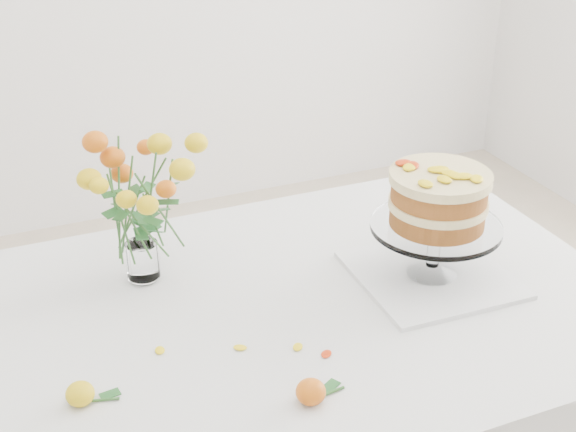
% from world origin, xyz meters
% --- Properties ---
extents(table, '(1.43, 0.93, 0.76)m').
position_xyz_m(table, '(0.00, 0.00, 0.67)').
color(table, tan).
rests_on(table, ground).
extents(napkin, '(0.32, 0.32, 0.01)m').
position_xyz_m(napkin, '(0.34, -0.02, 0.76)').
color(napkin, silver).
rests_on(napkin, table).
extents(cake_stand, '(0.27, 0.27, 0.25)m').
position_xyz_m(cake_stand, '(0.34, -0.02, 0.93)').
color(cake_stand, white).
rests_on(cake_stand, napkin).
extents(rose_vase, '(0.23, 0.23, 0.35)m').
position_xyz_m(rose_vase, '(-0.23, 0.21, 0.96)').
color(rose_vase, white).
rests_on(rose_vase, table).
extents(loose_rose_near, '(0.09, 0.05, 0.04)m').
position_xyz_m(loose_rose_near, '(-0.42, -0.14, 0.78)').
color(loose_rose_near, gold).
rests_on(loose_rose_near, table).
extents(loose_rose_far, '(0.09, 0.05, 0.04)m').
position_xyz_m(loose_rose_far, '(-0.06, -0.29, 0.78)').
color(loose_rose_far, '#C45D09').
rests_on(loose_rose_far, table).
extents(stray_petal_a, '(0.03, 0.02, 0.00)m').
position_xyz_m(stray_petal_a, '(-0.12, -0.10, 0.76)').
color(stray_petal_a, yellow).
rests_on(stray_petal_a, table).
extents(stray_petal_b, '(0.03, 0.02, 0.00)m').
position_xyz_m(stray_petal_b, '(-0.02, -0.14, 0.76)').
color(stray_petal_b, yellow).
rests_on(stray_petal_b, table).
extents(stray_petal_c, '(0.03, 0.02, 0.00)m').
position_xyz_m(stray_petal_c, '(0.02, -0.18, 0.76)').
color(stray_petal_c, yellow).
rests_on(stray_petal_c, table).
extents(stray_petal_d, '(0.03, 0.02, 0.00)m').
position_xyz_m(stray_petal_d, '(-0.26, -0.05, 0.76)').
color(stray_petal_d, yellow).
rests_on(stray_petal_d, table).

